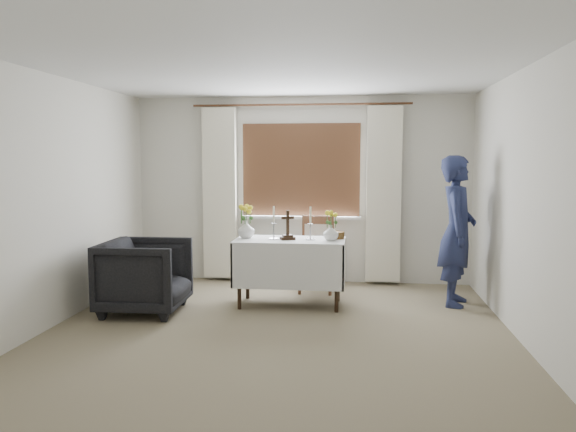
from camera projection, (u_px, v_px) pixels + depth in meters
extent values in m
plane|color=#7C7255|center=(275.00, 338.00, 5.25)|extent=(5.00, 5.00, 0.00)
cube|color=white|center=(290.00, 272.00, 6.39)|extent=(1.24, 0.64, 0.76)
imported|color=black|center=(145.00, 276.00, 6.10)|extent=(0.91, 0.88, 0.80)
imported|color=navy|center=(457.00, 231.00, 6.38)|extent=(0.54, 0.70, 1.71)
cube|color=silver|center=(300.00, 260.00, 7.61)|extent=(1.10, 0.10, 0.60)
imported|color=silver|center=(246.00, 229.00, 6.45)|extent=(0.23, 0.23, 0.20)
imported|color=silver|center=(331.00, 233.00, 6.24)|extent=(0.21, 0.21, 0.18)
cylinder|color=brown|center=(335.00, 235.00, 6.43)|extent=(0.25, 0.25, 0.08)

